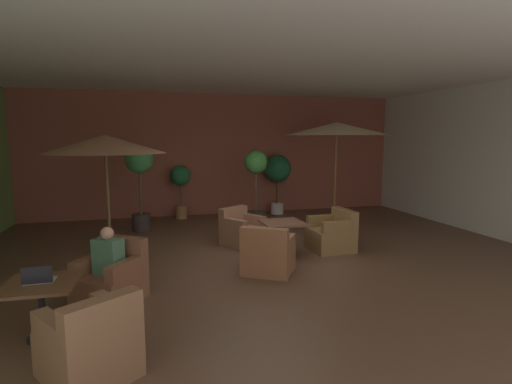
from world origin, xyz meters
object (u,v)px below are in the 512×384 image
at_px(cafe_table_front_left, 41,294).
at_px(armchair_front_left_south, 112,279).
at_px(armchair_front_right_north, 242,231).
at_px(potted_tree_mid_right, 277,172).
at_px(cafe_table_front_right, 283,229).
at_px(armchair_front_left_east, 90,345).
at_px(patio_umbrella_tall_red, 105,145).
at_px(potted_tree_right_corner, 140,174).
at_px(open_laptop, 39,278).
at_px(potted_tree_mid_left, 256,177).
at_px(patio_umbrella_center_beige, 337,129).
at_px(iced_drink_cup, 38,276).
at_px(patron_blue_shirt, 108,254).
at_px(armchair_front_right_south, 332,235).
at_px(potted_tree_left_corner, 181,182).
at_px(armchair_front_right_east, 268,255).

bearing_deg(cafe_table_front_left, armchair_front_left_south, 54.33).
height_order(armchair_front_left_south, armchair_front_right_north, armchair_front_left_south).
bearing_deg(armchair_front_left_south, armchair_front_right_north, 44.08).
bearing_deg(potted_tree_mid_right, cafe_table_front_right, -106.81).
distance_m(armchair_front_left_east, patio_umbrella_tall_red, 4.68).
height_order(armchair_front_left_east, cafe_table_front_right, armchair_front_left_east).
bearing_deg(potted_tree_right_corner, patio_umbrella_tall_red, -107.44).
bearing_deg(open_laptop, potted_tree_mid_right, 52.48).
distance_m(armchair_front_left_east, potted_tree_mid_left, 6.88).
bearing_deg(armchair_front_right_north, patio_umbrella_center_beige, 25.09).
height_order(armchair_front_left_east, armchair_front_left_south, armchair_front_left_east).
bearing_deg(patio_umbrella_tall_red, iced_drink_cup, -97.67).
distance_m(patron_blue_shirt, open_laptop, 1.08).
bearing_deg(armchair_front_right_north, patio_umbrella_tall_red, 176.93).
distance_m(armchair_front_right_south, patio_umbrella_tall_red, 4.79).
relative_size(potted_tree_right_corner, open_laptop, 6.67).
distance_m(patio_umbrella_center_beige, potted_tree_left_corner, 4.49).
height_order(armchair_front_right_south, potted_tree_mid_right, potted_tree_mid_right).
xyz_separation_m(patio_umbrella_tall_red, potted_tree_mid_right, (4.46, 2.99, -0.86)).
relative_size(potted_tree_right_corner, iced_drink_cup, 18.82).
relative_size(potted_tree_left_corner, iced_drink_cup, 13.62).
xyz_separation_m(cafe_table_front_left, armchair_front_right_east, (3.08, 1.42, -0.21)).
xyz_separation_m(armchair_front_right_east, patio_umbrella_tall_red, (-2.67, 1.96, 1.82)).
relative_size(patio_umbrella_tall_red, patio_umbrella_center_beige, 0.87).
distance_m(potted_tree_right_corner, patron_blue_shirt, 4.37).
bearing_deg(iced_drink_cup, patio_umbrella_tall_red, 82.33).
relative_size(patio_umbrella_tall_red, patron_blue_shirt, 3.56).
xyz_separation_m(cafe_table_front_left, armchair_front_left_south, (0.66, 0.92, -0.21)).
distance_m(potted_tree_left_corner, potted_tree_right_corner, 1.68).
bearing_deg(cafe_table_front_right, armchair_front_left_south, -154.62).
bearing_deg(patron_blue_shirt, cafe_table_front_right, 25.77).
height_order(cafe_table_front_right, potted_tree_right_corner, potted_tree_right_corner).
bearing_deg(armchair_front_right_south, open_laptop, -153.39).
bearing_deg(potted_tree_right_corner, iced_drink_cup, -101.19).
bearing_deg(patio_umbrella_tall_red, armchair_front_right_east, -36.29).
bearing_deg(potted_tree_mid_right, patio_umbrella_tall_red, -146.14).
xyz_separation_m(potted_tree_mid_left, iced_drink_cup, (-3.89, -4.99, -0.55)).
bearing_deg(armchair_front_right_south, armchair_front_right_north, 153.11).
height_order(armchair_front_right_east, potted_tree_mid_right, potted_tree_mid_right).
bearing_deg(patio_umbrella_tall_red, potted_tree_mid_left, 26.08).
height_order(patio_umbrella_tall_red, patio_umbrella_center_beige, patio_umbrella_center_beige).
bearing_deg(cafe_table_front_right, armchair_front_right_north, 123.33).
bearing_deg(patron_blue_shirt, armchair_front_right_east, 12.48).
relative_size(patio_umbrella_tall_red, potted_tree_mid_left, 1.19).
distance_m(armchair_front_right_south, potted_tree_mid_right, 4.10).
height_order(cafe_table_front_left, iced_drink_cup, iced_drink_cup).
relative_size(cafe_table_front_left, potted_tree_right_corner, 0.38).
xyz_separation_m(armchair_front_left_east, armchair_front_right_north, (2.43, 4.17, -0.03)).
bearing_deg(armchair_front_left_east, iced_drink_cup, 123.29).
height_order(armchair_front_left_east, armchair_front_right_east, armchair_front_left_east).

